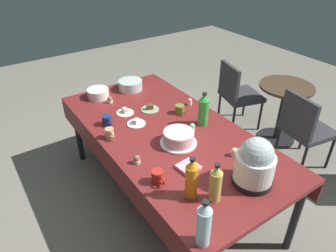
# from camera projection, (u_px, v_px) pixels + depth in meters

# --- Properties ---
(ground) EXTENTS (9.00, 9.00, 0.00)m
(ground) POSITION_uv_depth(u_px,v_px,m) (168.00, 195.00, 3.02)
(ground) COLOR slate
(potluck_table) EXTENTS (2.20, 1.10, 0.75)m
(potluck_table) POSITION_uv_depth(u_px,v_px,m) (168.00, 137.00, 2.65)
(potluck_table) COLOR maroon
(potluck_table) RESTS_ON ground
(frosted_layer_cake) EXTENTS (0.29, 0.29, 0.11)m
(frosted_layer_cake) POSITION_uv_depth(u_px,v_px,m) (179.00, 138.00, 2.44)
(frosted_layer_cake) COLOR silver
(frosted_layer_cake) RESTS_ON potluck_table
(slow_cooker) EXTENTS (0.27, 0.27, 0.35)m
(slow_cooker) POSITION_uv_depth(u_px,v_px,m) (255.00, 163.00, 2.00)
(slow_cooker) COLOR black
(slow_cooker) RESTS_ON potluck_table
(glass_salad_bowl) EXTENTS (0.25, 0.25, 0.10)m
(glass_salad_bowl) POSITION_uv_depth(u_px,v_px,m) (130.00, 85.00, 3.27)
(glass_salad_bowl) COLOR #B2C6BC
(glass_salad_bowl) RESTS_ON potluck_table
(ceramic_snack_bowl) EXTENTS (0.22, 0.22, 0.09)m
(ceramic_snack_bowl) POSITION_uv_depth(u_px,v_px,m) (98.00, 93.00, 3.12)
(ceramic_snack_bowl) COLOR silver
(ceramic_snack_bowl) RESTS_ON potluck_table
(dessert_plate_sage) EXTENTS (0.17, 0.17, 0.05)m
(dessert_plate_sage) POSITION_uv_depth(u_px,v_px,m) (150.00, 109.00, 2.92)
(dessert_plate_sage) COLOR #8CA87F
(dessert_plate_sage) RESTS_ON potluck_table
(dessert_plate_cream) EXTENTS (0.16, 0.16, 0.05)m
(dessert_plate_cream) POSITION_uv_depth(u_px,v_px,m) (125.00, 112.00, 2.86)
(dessert_plate_cream) COLOR beige
(dessert_plate_cream) RESTS_ON potluck_table
(dessert_plate_white) EXTENTS (0.16, 0.16, 0.05)m
(dessert_plate_white) POSITION_uv_depth(u_px,v_px,m) (136.00, 123.00, 2.70)
(dessert_plate_white) COLOR white
(dessert_plate_white) RESTS_ON potluck_table
(cupcake_cocoa) EXTENTS (0.05, 0.05, 0.07)m
(cupcake_cocoa) POSITION_uv_depth(u_px,v_px,m) (234.00, 152.00, 2.32)
(cupcake_cocoa) COLOR beige
(cupcake_cocoa) RESTS_ON potluck_table
(cupcake_mint) EXTENTS (0.05, 0.05, 0.07)m
(cupcake_mint) POSITION_uv_depth(u_px,v_px,m) (110.00, 100.00, 3.02)
(cupcake_mint) COLOR beige
(cupcake_mint) RESTS_ON potluck_table
(cupcake_berry) EXTENTS (0.05, 0.05, 0.07)m
(cupcake_berry) POSITION_uv_depth(u_px,v_px,m) (137.00, 160.00, 2.24)
(cupcake_berry) COLOR beige
(cupcake_berry) RESTS_ON potluck_table
(cupcake_vanilla) EXTENTS (0.05, 0.05, 0.07)m
(cupcake_vanilla) POSITION_uv_depth(u_px,v_px,m) (192.00, 127.00, 2.61)
(cupcake_vanilla) COLOR beige
(cupcake_vanilla) RESTS_ON potluck_table
(cupcake_rose) EXTENTS (0.05, 0.05, 0.07)m
(cupcake_rose) POSITION_uv_depth(u_px,v_px,m) (190.00, 102.00, 2.99)
(cupcake_rose) COLOR beige
(cupcake_rose) RESTS_ON potluck_table
(soda_bottle_ginger_ale) EXTENTS (0.08, 0.08, 0.28)m
(soda_bottle_ginger_ale) POSITION_uv_depth(u_px,v_px,m) (216.00, 184.00, 1.89)
(soda_bottle_ginger_ale) COLOR gold
(soda_bottle_ginger_ale) RESTS_ON potluck_table
(soda_bottle_orange_juice) EXTENTS (0.08, 0.08, 0.30)m
(soda_bottle_orange_juice) POSITION_uv_depth(u_px,v_px,m) (192.00, 179.00, 1.91)
(soda_bottle_orange_juice) COLOR orange
(soda_bottle_orange_juice) RESTS_ON potluck_table
(soda_bottle_water) EXTENTS (0.08, 0.08, 0.31)m
(soda_bottle_water) POSITION_uv_depth(u_px,v_px,m) (204.00, 224.00, 1.61)
(soda_bottle_water) COLOR silver
(soda_bottle_water) RESTS_ON potluck_table
(soda_bottle_lime_soda) EXTENTS (0.09, 0.09, 0.30)m
(soda_bottle_lime_soda) POSITION_uv_depth(u_px,v_px,m) (203.00, 110.00, 2.64)
(soda_bottle_lime_soda) COLOR green
(soda_bottle_lime_soda) RESTS_ON potluck_table
(coffee_mug_olive) EXTENTS (0.12, 0.08, 0.08)m
(coffee_mug_olive) POSITION_uv_depth(u_px,v_px,m) (180.00, 109.00, 2.85)
(coffee_mug_olive) COLOR olive
(coffee_mug_olive) RESTS_ON potluck_table
(coffee_mug_navy) EXTENTS (0.12, 0.09, 0.09)m
(coffee_mug_navy) POSITION_uv_depth(u_px,v_px,m) (107.00, 120.00, 2.68)
(coffee_mug_navy) COLOR navy
(coffee_mug_navy) RESTS_ON potluck_table
(coffee_mug_tan) EXTENTS (0.11, 0.07, 0.09)m
(coffee_mug_tan) POSITION_uv_depth(u_px,v_px,m) (110.00, 133.00, 2.51)
(coffee_mug_tan) COLOR tan
(coffee_mug_tan) RESTS_ON potluck_table
(coffee_mug_red) EXTENTS (0.12, 0.08, 0.10)m
(coffee_mug_red) POSITION_uv_depth(u_px,v_px,m) (158.00, 177.00, 2.06)
(coffee_mug_red) COLOR #B2231E
(coffee_mug_red) RESTS_ON potluck_table
(paper_napkin_stack) EXTENTS (0.15, 0.15, 0.02)m
(paper_napkin_stack) POSITION_uv_depth(u_px,v_px,m) (188.00, 167.00, 2.20)
(paper_napkin_stack) COLOR pink
(paper_napkin_stack) RESTS_ON potluck_table
(maroon_chair_left) EXTENTS (0.54, 0.54, 0.85)m
(maroon_chair_left) POSITION_uv_depth(u_px,v_px,m) (237.00, 92.00, 3.83)
(maroon_chair_left) COLOR #333338
(maroon_chair_left) RESTS_ON ground
(maroon_chair_right) EXTENTS (0.51, 0.51, 0.85)m
(maroon_chair_right) POSITION_uv_depth(u_px,v_px,m) (304.00, 126.00, 3.16)
(maroon_chair_right) COLOR #333338
(maroon_chair_right) RESTS_ON ground
(round_cafe_table) EXTENTS (0.60, 0.60, 0.72)m
(round_cafe_table) POSITION_uv_depth(u_px,v_px,m) (283.00, 103.00, 3.57)
(round_cafe_table) COLOR #473323
(round_cafe_table) RESTS_ON ground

